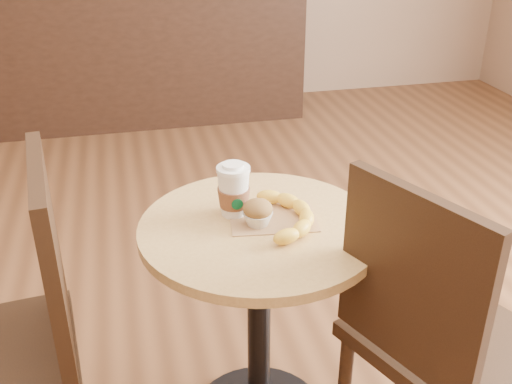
% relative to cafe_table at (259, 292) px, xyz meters
% --- Properties ---
extents(cafe_table, '(0.67, 0.67, 0.75)m').
position_rel_cafe_table_xyz_m(cafe_table, '(0.00, 0.00, 0.00)').
color(cafe_table, black).
rests_on(cafe_table, ground).
extents(chair_left, '(0.50, 0.50, 1.03)m').
position_rel_cafe_table_xyz_m(chair_left, '(-0.67, -0.12, 0.05)').
color(chair_left, black).
rests_on(chair_left, ground).
extents(chair_right, '(0.57, 0.57, 1.00)m').
position_rel_cafe_table_xyz_m(chair_right, '(0.39, -0.31, 0.03)').
color(chair_right, black).
rests_on(chair_right, ground).
extents(service_counter, '(2.30, 0.65, 1.04)m').
position_rel_cafe_table_xyz_m(service_counter, '(-0.09, 3.07, 0.00)').
color(service_counter, black).
rests_on(service_counter, ground).
extents(kraft_bag, '(0.26, 0.21, 0.00)m').
position_rel_cafe_table_xyz_m(kraft_bag, '(0.04, 0.02, 0.23)').
color(kraft_bag, '#A4794F').
rests_on(kraft_bag, cafe_table).
extents(coffee_cup, '(0.09, 0.09, 0.16)m').
position_rel_cafe_table_xyz_m(coffee_cup, '(-0.06, 0.07, 0.30)').
color(coffee_cup, white).
rests_on(coffee_cup, cafe_table).
extents(muffin, '(0.08, 0.08, 0.07)m').
position_rel_cafe_table_xyz_m(muffin, '(-0.01, -0.00, 0.27)').
color(muffin, silver).
rests_on(muffin, kraft_bag).
extents(banana, '(0.20, 0.32, 0.04)m').
position_rel_cafe_table_xyz_m(banana, '(0.09, -0.00, 0.25)').
color(banana, yellow).
rests_on(banana, kraft_bag).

